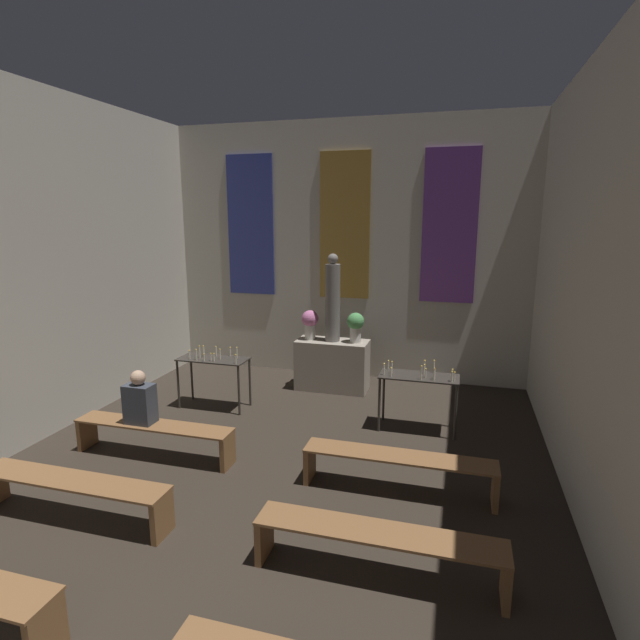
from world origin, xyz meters
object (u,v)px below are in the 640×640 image
(candle_rack_left, at_px, (213,365))
(pew_third_right, at_px, (378,543))
(statue, at_px, (333,300))
(pew_back_left, at_px, (154,432))
(pew_back_right, at_px, (398,465))
(altar, at_px, (332,365))
(flower_vase_right, at_px, (356,325))
(person_seated, at_px, (140,400))
(flower_vase_left, at_px, (310,322))
(candle_rack_right, at_px, (419,383))
(pew_third_left, at_px, (72,490))

(candle_rack_left, relative_size, pew_third_right, 0.53)
(statue, distance_m, pew_back_left, 3.68)
(statue, relative_size, candle_rack_left, 1.37)
(candle_rack_left, bearing_deg, pew_third_right, -45.01)
(statue, bearing_deg, pew_back_right, -63.46)
(altar, height_order, flower_vase_right, flower_vase_right)
(altar, bearing_deg, person_seated, -119.02)
(altar, bearing_deg, flower_vase_left, 180.00)
(altar, distance_m, person_seated, 3.55)
(person_seated, bearing_deg, candle_rack_left, 86.48)
(candle_rack_right, distance_m, person_seated, 3.76)
(candle_rack_left, xyz_separation_m, pew_third_left, (0.06, -3.15, -0.37))
(candle_rack_left, distance_m, pew_third_right, 4.47)
(pew_third_right, bearing_deg, altar, 108.97)
(flower_vase_right, xyz_separation_m, pew_back_right, (1.14, -3.09, -0.86))
(person_seated, bearing_deg, altar, 60.98)
(candle_rack_left, bearing_deg, statue, 39.81)
(candle_rack_right, height_order, pew_back_right, candle_rack_right)
(pew_back_left, distance_m, pew_back_right, 3.09)
(flower_vase_right, bearing_deg, candle_rack_right, -48.13)
(flower_vase_left, relative_size, pew_back_left, 0.25)
(altar, xyz_separation_m, person_seated, (-1.71, -3.09, 0.30))
(statue, xyz_separation_m, pew_third_right, (1.54, -4.49, -1.27))
(flower_vase_left, xyz_separation_m, pew_third_right, (1.95, -4.49, -0.86))
(flower_vase_left, height_order, pew_third_right, flower_vase_left)
(person_seated, bearing_deg, statue, 60.98)
(pew_back_left, xyz_separation_m, person_seated, (-0.17, 0.00, 0.41))
(flower_vase_right, distance_m, pew_back_left, 3.75)
(candle_rack_left, xyz_separation_m, pew_third_right, (3.15, -3.15, -0.37))
(pew_third_left, xyz_separation_m, pew_third_right, (3.09, 0.00, 0.00))
(altar, bearing_deg, pew_back_right, -63.46)
(flower_vase_left, distance_m, pew_third_right, 4.97)
(pew_back_right, bearing_deg, person_seated, 180.00)
(statue, height_order, pew_third_right, statue)
(flower_vase_left, distance_m, person_seated, 3.39)
(pew_third_left, bearing_deg, candle_rack_right, 44.99)
(pew_third_left, bearing_deg, altar, 71.03)
(altar, xyz_separation_m, candle_rack_left, (-1.61, -1.34, 0.26))
(pew_third_right, xyz_separation_m, person_seated, (-3.26, 1.40, 0.41))
(pew_third_right, height_order, pew_back_right, same)
(flower_vase_left, height_order, candle_rack_left, flower_vase_left)
(pew_back_right, bearing_deg, pew_back_left, 180.00)
(pew_third_left, distance_m, pew_back_right, 3.39)
(flower_vase_left, xyz_separation_m, candle_rack_right, (2.02, -1.34, -0.49))
(pew_third_right, bearing_deg, statue, 108.97)
(candle_rack_left, xyz_separation_m, candle_rack_right, (3.21, -0.00, 0.00))
(pew_third_left, relative_size, person_seated, 3.06)
(pew_back_left, height_order, person_seated, person_seated)
(altar, relative_size, pew_third_left, 0.60)
(altar, bearing_deg, pew_back_left, -116.54)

